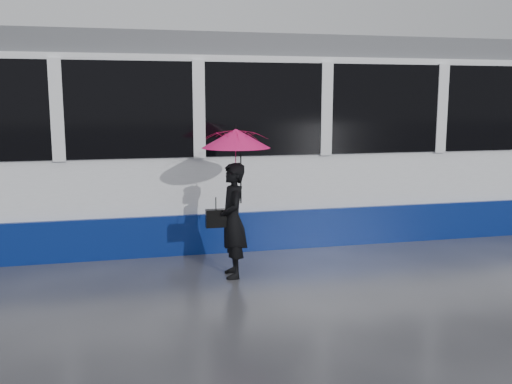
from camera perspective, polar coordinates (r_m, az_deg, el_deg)
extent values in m
plane|color=#27272C|center=(7.79, 0.39, -8.34)|extent=(90.00, 90.00, 0.00)
cube|color=#3F3D38|center=(9.46, -2.16, -5.09)|extent=(34.00, 0.07, 0.02)
cube|color=#3F3D38|center=(10.84, -3.63, -3.24)|extent=(34.00, 0.07, 0.02)
cube|color=white|center=(9.88, -3.73, 4.43)|extent=(24.00, 2.40, 2.95)
cube|color=navy|center=(10.06, -3.66, -2.48)|extent=(24.00, 2.56, 0.62)
cube|color=black|center=(9.85, -3.78, 8.35)|extent=(23.00, 2.48, 1.40)
cube|color=#53555A|center=(9.88, -3.84, 14.01)|extent=(23.60, 2.20, 0.35)
imported|color=black|center=(7.57, -2.35, -2.86)|extent=(0.38, 0.57, 1.53)
imported|color=#ED1473|center=(7.45, -2.01, 3.55)|extent=(0.85, 0.87, 0.77)
cone|color=#ED1473|center=(7.43, -2.02, 5.39)|extent=(0.92, 0.92, 0.25)
cylinder|color=black|center=(7.42, -2.03, 6.49)|extent=(0.01, 0.01, 0.06)
cylinder|color=black|center=(7.51, -1.52, 1.39)|extent=(0.02, 0.02, 0.67)
cube|color=black|center=(7.54, -4.02, -2.64)|extent=(0.28, 0.12, 0.24)
cylinder|color=black|center=(7.50, -4.04, -1.08)|extent=(0.01, 0.01, 0.18)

